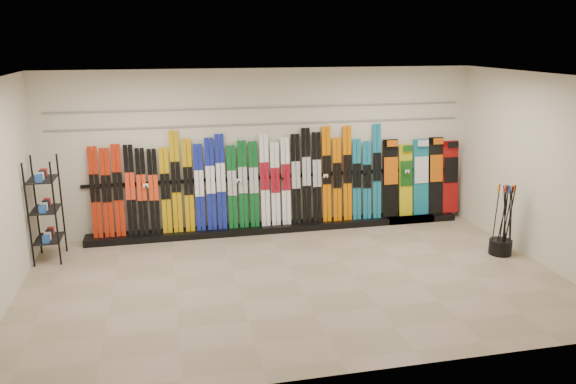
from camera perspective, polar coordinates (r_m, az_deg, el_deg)
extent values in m
plane|color=tan|center=(8.54, 0.81, -8.93)|extent=(8.00, 8.00, 0.00)
plane|color=beige|center=(10.43, -2.33, 4.23)|extent=(8.00, 0.00, 8.00)
plane|color=beige|center=(9.75, 24.39, 2.06)|extent=(0.00, 5.00, 5.00)
plane|color=silver|center=(7.80, 0.90, 11.59)|extent=(8.00, 8.00, 0.00)
cube|color=black|center=(10.64, -0.84, -3.58)|extent=(8.00, 0.40, 0.12)
cube|color=red|center=(10.31, -19.00, -0.06)|extent=(0.17, 0.21, 1.60)
cube|color=red|center=(10.29, -17.93, -0.09)|extent=(0.17, 0.21, 1.57)
cube|color=red|center=(10.27, -16.87, 0.14)|extent=(0.17, 0.21, 1.63)
cube|color=black|center=(10.26, -15.71, 0.15)|extent=(0.17, 0.21, 1.61)
cube|color=black|center=(10.25, -14.62, 0.03)|extent=(0.17, 0.20, 1.54)
cube|color=black|center=(10.24, -13.49, 0.03)|extent=(0.17, 0.20, 1.52)
cube|color=#C99607|center=(10.24, -12.34, 0.15)|extent=(0.17, 0.20, 1.54)
cube|color=#C99607|center=(10.22, -11.31, 1.01)|extent=(0.17, 0.24, 1.83)
cube|color=#C99607|center=(10.24, -10.09, 0.67)|extent=(0.17, 0.22, 1.68)
cube|color=#142195|center=(10.25, -9.00, 0.44)|extent=(0.17, 0.21, 1.58)
cube|color=#142195|center=(10.26, -7.87, 0.79)|extent=(0.17, 0.22, 1.68)
cube|color=#142195|center=(10.27, -6.83, 1.02)|extent=(0.17, 0.23, 1.74)
cube|color=#0B5B22|center=(10.30, -5.70, 0.50)|extent=(0.17, 0.20, 1.53)
cube|color=#0B5B22|center=(10.32, -4.61, 0.78)|extent=(0.17, 0.21, 1.61)
cube|color=#0B5B22|center=(10.35, -3.50, 0.77)|extent=(0.17, 0.21, 1.58)
cube|color=white|center=(10.38, -2.37, 1.17)|extent=(0.17, 0.22, 1.70)
cube|color=white|center=(10.42, -1.30, 0.80)|extent=(0.17, 0.20, 1.54)
cube|color=white|center=(10.46, -0.22, 1.09)|extent=(0.17, 0.21, 1.63)
cube|color=black|center=(10.50, 0.81, 1.30)|extent=(0.17, 0.22, 1.69)
cube|color=black|center=(10.54, 1.88, 1.64)|extent=(0.17, 0.23, 1.79)
cube|color=black|center=(10.59, 2.95, 1.47)|extent=(0.17, 0.22, 1.71)
cube|color=#E36C00|center=(10.64, 3.95, 1.79)|extent=(0.17, 0.23, 1.81)
cube|color=#E36C00|center=(10.71, 5.02, 1.28)|extent=(0.17, 0.21, 1.59)
cube|color=#E36C00|center=(10.76, 6.05, 1.88)|extent=(0.17, 0.23, 1.80)
cube|color=#156D8D|center=(10.84, 7.00, 1.26)|extent=(0.17, 0.20, 1.55)
cube|color=#156D8D|center=(10.91, 8.03, 1.20)|extent=(0.17, 0.20, 1.51)
cube|color=#156D8D|center=(10.96, 9.02, 2.08)|extent=(0.17, 0.24, 1.82)
cube|color=black|center=(11.12, 10.37, 1.38)|extent=(0.31, 0.23, 1.51)
cube|color=gold|center=(11.25, 11.87, 1.18)|extent=(0.27, 0.22, 1.40)
cube|color=#14728C|center=(11.38, 13.34, 1.48)|extent=(0.32, 0.23, 1.49)
cube|color=black|center=(11.52, 14.78, 1.62)|extent=(0.30, 0.23, 1.51)
cube|color=#990C0C|center=(11.67, 16.18, 1.49)|extent=(0.33, 0.22, 1.43)
cube|color=black|center=(9.84, -23.41, -1.66)|extent=(0.40, 0.60, 1.69)
cylinder|color=black|center=(10.12, 20.76, -5.24)|extent=(0.37, 0.37, 0.25)
cylinder|color=black|center=(9.94, 20.93, -2.67)|extent=(0.15, 0.04, 1.17)
cylinder|color=black|center=(9.95, 20.31, -2.58)|extent=(0.15, 0.14, 1.17)
cylinder|color=black|center=(10.00, 21.17, -2.59)|extent=(0.09, 0.14, 1.17)
cylinder|color=black|center=(9.95, 20.96, -2.66)|extent=(0.15, 0.14, 1.17)
cylinder|color=black|center=(9.96, 21.16, -2.66)|extent=(0.03, 0.15, 1.17)
cylinder|color=black|center=(10.04, 21.72, -2.57)|extent=(0.14, 0.06, 1.18)
cylinder|color=black|center=(10.00, 21.56, -2.63)|extent=(0.15, 0.04, 1.18)
cylinder|color=black|center=(9.96, 21.17, -2.65)|extent=(0.14, 0.10, 1.17)
cylinder|color=black|center=(9.92, 21.55, -2.77)|extent=(0.06, 0.11, 1.18)
cylinder|color=black|center=(9.99, 21.61, -2.66)|extent=(0.16, 0.06, 1.17)
cylinder|color=black|center=(9.91, 21.29, -2.75)|extent=(0.07, 0.11, 1.18)
cube|color=gray|center=(10.33, -2.34, 6.93)|extent=(7.60, 0.02, 0.03)
cube|color=gray|center=(10.29, -2.35, 8.58)|extent=(7.60, 0.02, 0.03)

